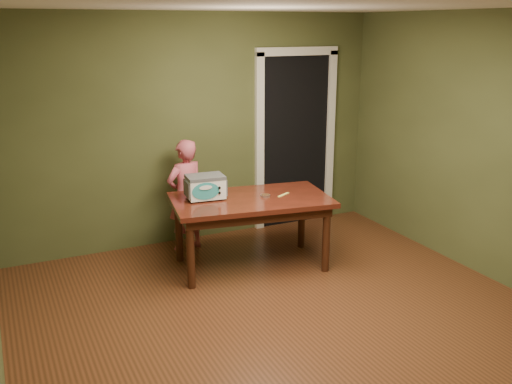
{
  "coord_description": "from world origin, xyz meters",
  "views": [
    {
      "loc": [
        -2.15,
        -3.61,
        2.45
      ],
      "look_at": [
        0.05,
        1.0,
        0.95
      ],
      "focal_mm": 40.0,
      "sensor_mm": 36.0,
      "label": 1
    }
  ],
  "objects": [
    {
      "name": "baking_pan",
      "position": [
        0.36,
        1.42,
        0.76
      ],
      "size": [
        0.1,
        0.1,
        0.02
      ],
      "color": "silver",
      "rests_on": "dining_table"
    },
    {
      "name": "room_shell",
      "position": [
        0.0,
        0.0,
        1.71
      ],
      "size": [
        4.52,
        5.02,
        2.61
      ],
      "color": "#4D552D",
      "rests_on": "ground"
    },
    {
      "name": "child",
      "position": [
        -0.24,
        2.2,
        0.63
      ],
      "size": [
        0.52,
        0.41,
        1.26
      ],
      "primitive_type": "imported",
      "rotation": [
        0.0,
        0.0,
        3.41
      ],
      "color": "#C55164",
      "rests_on": "floor"
    },
    {
      "name": "spatula",
      "position": [
        0.56,
        1.39,
        0.75
      ],
      "size": [
        0.17,
        0.11,
        0.01
      ],
      "primitive_type": "cube",
      "rotation": [
        0.0,
        0.0,
        0.5
      ],
      "color": "#FFF96E",
      "rests_on": "dining_table"
    },
    {
      "name": "toy_oven",
      "position": [
        -0.22,
        1.62,
        0.88
      ],
      "size": [
        0.42,
        0.31,
        0.25
      ],
      "rotation": [
        0.0,
        0.0,
        -0.1
      ],
      "color": "#4C4F54",
      "rests_on": "dining_table"
    },
    {
      "name": "doorway",
      "position": [
        1.3,
        2.78,
        1.06
      ],
      "size": [
        1.1,
        0.66,
        2.25
      ],
      "color": "black",
      "rests_on": "ground"
    },
    {
      "name": "floor",
      "position": [
        0.0,
        0.0,
        0.0
      ],
      "size": [
        5.0,
        5.0,
        0.0
      ],
      "primitive_type": "plane",
      "color": "#5E301A",
      "rests_on": "ground"
    },
    {
      "name": "dining_table",
      "position": [
        0.21,
        1.45,
        0.65
      ],
      "size": [
        1.72,
        1.14,
        0.75
      ],
      "rotation": [
        0.0,
        0.0,
        -0.16
      ],
      "color": "#3B160D",
      "rests_on": "floor"
    }
  ]
}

